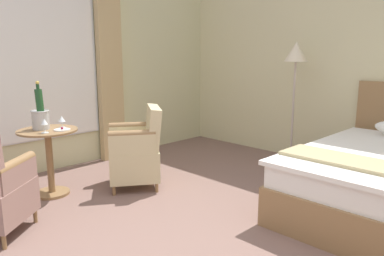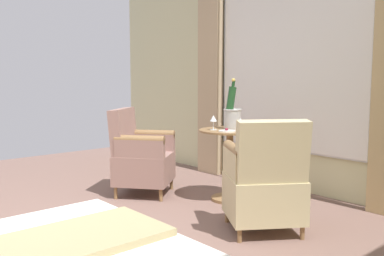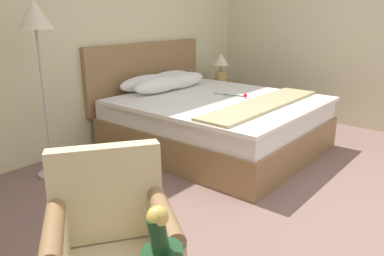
{
  "view_description": "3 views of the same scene",
  "coord_description": "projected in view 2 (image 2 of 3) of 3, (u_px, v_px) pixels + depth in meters",
  "views": [
    {
      "loc": [
        1.78,
        -1.78,
        1.53
      ],
      "look_at": [
        -0.81,
        0.83,
        0.78
      ],
      "focal_mm": 35.0,
      "sensor_mm": 36.0,
      "label": 1
    },
    {
      "loc": [
        1.06,
        2.83,
        1.23
      ],
      "look_at": [
        -0.8,
        0.72,
        0.9
      ],
      "focal_mm": 40.0,
      "sensor_mm": 36.0,
      "label": 2
    },
    {
      "loc": [
        -2.5,
        -0.54,
        1.54
      ],
      "look_at": [
        -0.35,
        1.24,
        0.68
      ],
      "focal_mm": 35.0,
      "sensor_mm": 36.0,
      "label": 3
    }
  ],
  "objects": [
    {
      "name": "side_table_round",
      "position": [
        230.0,
        157.0,
        4.31
      ],
      "size": [
        0.62,
        0.62,
        0.72
      ],
      "color": "olive",
      "rests_on": "ground"
    },
    {
      "name": "snack_plate",
      "position": [
        227.0,
        131.0,
        4.11
      ],
      "size": [
        0.17,
        0.17,
        0.04
      ],
      "color": "white",
      "rests_on": "side_table_round"
    },
    {
      "name": "wine_glass_near_edge",
      "position": [
        240.0,
        122.0,
        4.13
      ],
      "size": [
        0.08,
        0.08,
        0.13
      ],
      "color": "white",
      "rests_on": "side_table_round"
    },
    {
      "name": "wall_window_side",
      "position": [
        293.0,
        53.0,
        4.67
      ],
      "size": [
        0.27,
        6.35,
        3.04
      ],
      "color": "beige",
      "rests_on": "ground"
    },
    {
      "name": "armchair_facing_bed",
      "position": [
        140.0,
        156.0,
        4.54
      ],
      "size": [
        0.79,
        0.8,
        0.92
      ],
      "color": "olive",
      "rests_on": "ground"
    },
    {
      "name": "armchair_by_window",
      "position": [
        265.0,
        183.0,
        3.4
      ],
      "size": [
        0.79,
        0.79,
        0.93
      ],
      "color": "olive",
      "rests_on": "ground"
    },
    {
      "name": "champagne_bucket",
      "position": [
        232.0,
        114.0,
        4.33
      ],
      "size": [
        0.19,
        0.19,
        0.51
      ],
      "color": "#B3B3B1",
      "rests_on": "side_table_round"
    },
    {
      "name": "wine_glass_near_bucket",
      "position": [
        213.0,
        120.0,
        4.23
      ],
      "size": [
        0.07,
        0.07,
        0.15
      ],
      "color": "white",
      "rests_on": "side_table_round"
    }
  ]
}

